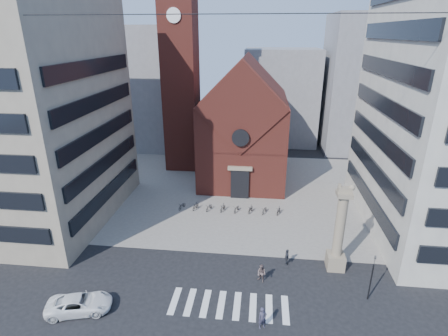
{
  "coord_description": "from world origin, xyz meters",
  "views": [
    {
      "loc": [
        2.66,
        -25.43,
        20.82
      ],
      "look_at": [
        -1.11,
        8.0,
        7.72
      ],
      "focal_mm": 28.0,
      "sensor_mm": 36.0,
      "label": 1
    }
  ],
  "objects": [
    {
      "name": "pedestrian_0",
      "position": [
        3.25,
        -5.02,
        0.91
      ],
      "size": [
        0.78,
        0.67,
        1.82
      ],
      "primitive_type": "imported",
      "rotation": [
        0.0,
        0.0,
        0.42
      ],
      "color": "#353347",
      "rests_on": "ground"
    },
    {
      "name": "church",
      "position": [
        0.0,
        25.04,
        7.98
      ],
      "size": [
        12.0,
        16.65,
        18.0
      ],
      "color": "maroon",
      "rests_on": "ground"
    },
    {
      "name": "bg_block_left",
      "position": [
        -20.0,
        40.0,
        11.0
      ],
      "size": [
        16.0,
        14.0,
        22.0
      ],
      "primitive_type": "cube",
      "color": "gray",
      "rests_on": "ground"
    },
    {
      "name": "ground",
      "position": [
        0.0,
        0.0,
        0.0
      ],
      "size": [
        120.0,
        120.0,
        0.0
      ],
      "primitive_type": "plane",
      "color": "black",
      "rests_on": "ground"
    },
    {
      "name": "campanile",
      "position": [
        -10.0,
        28.0,
        15.74
      ],
      "size": [
        5.5,
        5.5,
        31.2
      ],
      "color": "maroon",
      "rests_on": "ground"
    },
    {
      "name": "scooter_3",
      "position": [
        -1.82,
        12.94,
        0.5
      ],
      "size": [
        0.89,
        1.57,
        0.91
      ],
      "primitive_type": "imported",
      "rotation": [
        0.0,
        0.0,
        -0.32
      ],
      "color": "black",
      "rests_on": "piazza"
    },
    {
      "name": "scooter_7",
      "position": [
        5.06,
        12.94,
        0.5
      ],
      "size": [
        0.89,
        1.57,
        0.91
      ],
      "primitive_type": "imported",
      "rotation": [
        0.0,
        0.0,
        -0.32
      ],
      "color": "black",
      "rests_on": "piazza"
    },
    {
      "name": "scooter_4",
      "position": [
        -0.1,
        12.94,
        0.46
      ],
      "size": [
        1.01,
        1.65,
        0.82
      ],
      "primitive_type": "imported",
      "rotation": [
        0.0,
        0.0,
        -0.32
      ],
      "color": "black",
      "rests_on": "piazza"
    },
    {
      "name": "white_car",
      "position": [
        -11.23,
        -4.95,
        0.7
      ],
      "size": [
        5.44,
        3.55,
        1.39
      ],
      "primitive_type": "imported",
      "rotation": [
        0.0,
        0.0,
        1.84
      ],
      "color": "white",
      "rests_on": "ground"
    },
    {
      "name": "pedestrian_2",
      "position": [
        5.5,
        3.0,
        0.82
      ],
      "size": [
        0.47,
        0.99,
        1.64
      ],
      "primitive_type": "imported",
      "rotation": [
        0.0,
        0.0,
        1.49
      ],
      "color": "#292B31",
      "rests_on": "ground"
    },
    {
      "name": "scooter_2",
      "position": [
        -3.54,
        12.94,
        0.46
      ],
      "size": [
        1.01,
        1.65,
        0.82
      ],
      "primitive_type": "imported",
      "rotation": [
        0.0,
        0.0,
        -0.32
      ],
      "color": "black",
      "rests_on": "piazza"
    },
    {
      "name": "building_left",
      "position": [
        -24.0,
        10.0,
        13.0
      ],
      "size": [
        18.0,
        20.0,
        26.0
      ],
      "primitive_type": "cube",
      "color": "gray",
      "rests_on": "ground"
    },
    {
      "name": "zebra_crossing",
      "position": [
        0.55,
        -3.0,
        0.01
      ],
      "size": [
        10.2,
        3.2,
        0.01
      ],
      "primitive_type": null,
      "color": "white",
      "rests_on": "ground"
    },
    {
      "name": "bg_block_right",
      "position": [
        22.0,
        42.0,
        12.0
      ],
      "size": [
        16.0,
        14.0,
        24.0
      ],
      "primitive_type": "cube",
      "color": "gray",
      "rests_on": "ground"
    },
    {
      "name": "scooter_1",
      "position": [
        -5.26,
        12.94,
        0.5
      ],
      "size": [
        0.89,
        1.57,
        0.91
      ],
      "primitive_type": "imported",
      "rotation": [
        0.0,
        0.0,
        -0.32
      ],
      "color": "black",
      "rests_on": "piazza"
    },
    {
      "name": "scooter_5",
      "position": [
        1.62,
        12.94,
        0.5
      ],
      "size": [
        0.89,
        1.57,
        0.91
      ],
      "primitive_type": "imported",
      "rotation": [
        0.0,
        0.0,
        -0.32
      ],
      "color": "black",
      "rests_on": "piazza"
    },
    {
      "name": "pedestrian_1",
      "position": [
        3.12,
        0.23,
        0.86
      ],
      "size": [
        1.06,
        1.02,
        1.72
      ],
      "primitive_type": "imported",
      "rotation": [
        0.0,
        0.0,
        -0.63
      ],
      "color": "#61504E",
      "rests_on": "ground"
    },
    {
      "name": "lion_column",
      "position": [
        10.01,
        3.0,
        3.46
      ],
      "size": [
        1.63,
        1.6,
        8.68
      ],
      "color": "gray",
      "rests_on": "ground"
    },
    {
      "name": "traffic_light",
      "position": [
        12.0,
        -1.0,
        2.29
      ],
      "size": [
        0.13,
        0.16,
        4.3
      ],
      "color": "black",
      "rests_on": "ground"
    },
    {
      "name": "piazza",
      "position": [
        0.0,
        19.0,
        0.03
      ],
      "size": [
        46.0,
        30.0,
        0.05
      ],
      "primitive_type": "cube",
      "color": "gray",
      "rests_on": "ground"
    },
    {
      "name": "scooter_0",
      "position": [
        -6.98,
        12.94,
        0.46
      ],
      "size": [
        1.01,
        1.65,
        0.82
      ],
      "primitive_type": "imported",
      "rotation": [
        0.0,
        0.0,
        -0.32
      ],
      "color": "black",
      "rests_on": "piazza"
    },
    {
      "name": "scooter_6",
      "position": [
        3.34,
        12.94,
        0.46
      ],
      "size": [
        1.01,
        1.65,
        0.82
      ],
      "primitive_type": "imported",
      "rotation": [
        0.0,
        0.0,
        -0.32
      ],
      "color": "black",
      "rests_on": "piazza"
    },
    {
      "name": "bg_block_mid",
      "position": [
        6.0,
        45.0,
        9.0
      ],
      "size": [
        14.0,
        12.0,
        18.0
      ],
      "primitive_type": "cube",
      "color": "gray",
      "rests_on": "ground"
    }
  ]
}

